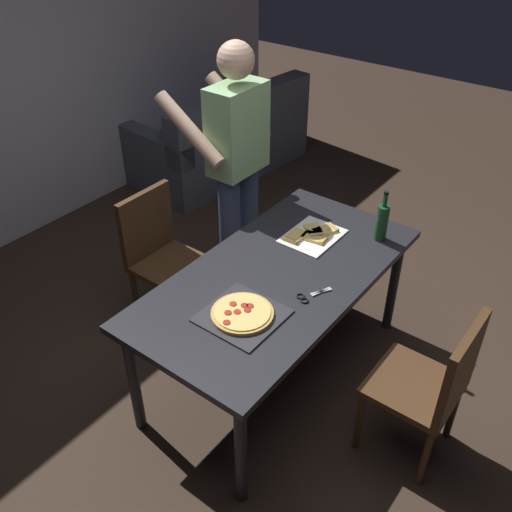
{
  "coord_description": "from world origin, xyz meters",
  "views": [
    {
      "loc": [
        -2.0,
        -1.37,
        2.59
      ],
      "look_at": [
        0.0,
        0.15,
        0.8
      ],
      "focal_mm": 39.7,
      "sensor_mm": 36.0,
      "label": 1
    }
  ],
  "objects_px": {
    "couch": "(224,142)",
    "person_serving_pizza": "(236,162)",
    "dining_table": "(278,284)",
    "chair_far_side": "(160,250)",
    "wine_bottle": "(382,222)",
    "chair_near_camera": "(433,383)",
    "pepperoni_pizza_on_tray": "(242,314)",
    "kitchen_scissors": "(309,296)"
  },
  "relations": [
    {
      "from": "dining_table",
      "to": "wine_bottle",
      "type": "relative_size",
      "value": 5.44
    },
    {
      "from": "dining_table",
      "to": "kitchen_scissors",
      "type": "bearing_deg",
      "value": -105.38
    },
    {
      "from": "dining_table",
      "to": "wine_bottle",
      "type": "bearing_deg",
      "value": -23.74
    },
    {
      "from": "chair_near_camera",
      "to": "kitchen_scissors",
      "type": "distance_m",
      "value": 0.73
    },
    {
      "from": "wine_bottle",
      "to": "kitchen_scissors",
      "type": "relative_size",
      "value": 1.61
    },
    {
      "from": "dining_table",
      "to": "chair_near_camera",
      "type": "distance_m",
      "value": 0.94
    },
    {
      "from": "couch",
      "to": "wine_bottle",
      "type": "height_order",
      "value": "wine_bottle"
    },
    {
      "from": "dining_table",
      "to": "person_serving_pizza",
      "type": "bearing_deg",
      "value": 53.69
    },
    {
      "from": "dining_table",
      "to": "pepperoni_pizza_on_tray",
      "type": "height_order",
      "value": "pepperoni_pizza_on_tray"
    },
    {
      "from": "chair_near_camera",
      "to": "wine_bottle",
      "type": "bearing_deg",
      "value": 45.53
    },
    {
      "from": "pepperoni_pizza_on_tray",
      "to": "person_serving_pizza",
      "type": "bearing_deg",
      "value": 40.2
    },
    {
      "from": "chair_far_side",
      "to": "pepperoni_pizza_on_tray",
      "type": "bearing_deg",
      "value": -111.57
    },
    {
      "from": "dining_table",
      "to": "person_serving_pizza",
      "type": "distance_m",
      "value": 0.93
    },
    {
      "from": "dining_table",
      "to": "pepperoni_pizza_on_tray",
      "type": "distance_m",
      "value": 0.4
    },
    {
      "from": "chair_far_side",
      "to": "person_serving_pizza",
      "type": "distance_m",
      "value": 0.74
    },
    {
      "from": "chair_near_camera",
      "to": "wine_bottle",
      "type": "xyz_separation_m",
      "value": [
        0.63,
        0.64,
        0.36
      ]
    },
    {
      "from": "person_serving_pizza",
      "to": "wine_bottle",
      "type": "distance_m",
      "value": 1.0
    },
    {
      "from": "chair_near_camera",
      "to": "chair_far_side",
      "type": "xyz_separation_m",
      "value": [
        0.0,
        1.85,
        0.0
      ]
    },
    {
      "from": "person_serving_pizza",
      "to": "pepperoni_pizza_on_tray",
      "type": "xyz_separation_m",
      "value": [
        -0.91,
        -0.77,
        -0.23
      ]
    },
    {
      "from": "pepperoni_pizza_on_tray",
      "to": "couch",
      "type": "bearing_deg",
      "value": 41.91
    },
    {
      "from": "wine_bottle",
      "to": "kitchen_scissors",
      "type": "bearing_deg",
      "value": 176.89
    },
    {
      "from": "wine_bottle",
      "to": "kitchen_scissors",
      "type": "xyz_separation_m",
      "value": [
        -0.7,
        0.04,
        -0.11
      ]
    },
    {
      "from": "dining_table",
      "to": "chair_far_side",
      "type": "distance_m",
      "value": 0.94
    },
    {
      "from": "person_serving_pizza",
      "to": "kitchen_scissors",
      "type": "bearing_deg",
      "value": -121.71
    },
    {
      "from": "couch",
      "to": "wine_bottle",
      "type": "relative_size",
      "value": 5.61
    },
    {
      "from": "chair_near_camera",
      "to": "pepperoni_pizza_on_tray",
      "type": "distance_m",
      "value": 0.98
    },
    {
      "from": "pepperoni_pizza_on_tray",
      "to": "kitchen_scissors",
      "type": "relative_size",
      "value": 1.88
    },
    {
      "from": "pepperoni_pizza_on_tray",
      "to": "kitchen_scissors",
      "type": "xyz_separation_m",
      "value": [
        0.32,
        -0.18,
        -0.01
      ]
    },
    {
      "from": "chair_far_side",
      "to": "person_serving_pizza",
      "type": "xyz_separation_m",
      "value": [
        0.52,
        -0.22,
        0.49
      ]
    },
    {
      "from": "pepperoni_pizza_on_tray",
      "to": "wine_bottle",
      "type": "bearing_deg",
      "value": -11.9
    },
    {
      "from": "person_serving_pizza",
      "to": "wine_bottle",
      "type": "bearing_deg",
      "value": -83.24
    },
    {
      "from": "couch",
      "to": "person_serving_pizza",
      "type": "height_order",
      "value": "person_serving_pizza"
    },
    {
      "from": "person_serving_pizza",
      "to": "pepperoni_pizza_on_tray",
      "type": "relative_size",
      "value": 4.75
    },
    {
      "from": "kitchen_scissors",
      "to": "pepperoni_pizza_on_tray",
      "type": "bearing_deg",
      "value": 151.25
    },
    {
      "from": "person_serving_pizza",
      "to": "kitchen_scissors",
      "type": "xyz_separation_m",
      "value": [
        -0.58,
        -0.94,
        -0.24
      ]
    },
    {
      "from": "dining_table",
      "to": "chair_far_side",
      "type": "relative_size",
      "value": 1.91
    },
    {
      "from": "couch",
      "to": "person_serving_pizza",
      "type": "bearing_deg",
      "value": -137.01
    },
    {
      "from": "dining_table",
      "to": "chair_far_side",
      "type": "bearing_deg",
      "value": 90.0
    },
    {
      "from": "chair_near_camera",
      "to": "kitchen_scissors",
      "type": "bearing_deg",
      "value": 95.53
    },
    {
      "from": "dining_table",
      "to": "chair_near_camera",
      "type": "height_order",
      "value": "chair_near_camera"
    },
    {
      "from": "couch",
      "to": "wine_bottle",
      "type": "distance_m",
      "value": 2.65
    },
    {
      "from": "wine_bottle",
      "to": "dining_table",
      "type": "bearing_deg",
      "value": 156.26
    }
  ]
}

